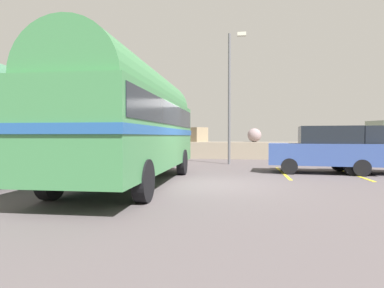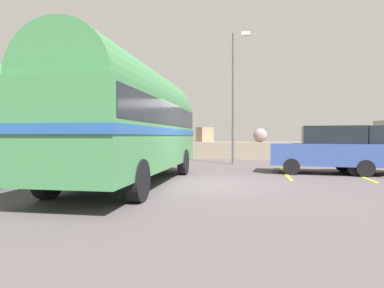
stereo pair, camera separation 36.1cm
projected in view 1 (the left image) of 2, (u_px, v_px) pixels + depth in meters
name	position (u px, v px, depth m)	size (l,w,h in m)	color
ground	(209.00, 185.00, 9.85)	(32.00, 26.00, 0.02)	#524A4C
breakwater	(234.00, 148.00, 21.42)	(31.36, 2.13, 2.46)	gray
parking_lines	(352.00, 174.00, 12.52)	(5.32, 4.40, 0.01)	gold
vintage_coach	(132.00, 118.00, 9.85)	(2.60, 8.63, 3.70)	black
second_coach	(34.00, 121.00, 11.99)	(2.86, 8.70, 3.70)	black
parked_car_nearest	(324.00, 149.00, 12.84)	(4.24, 2.08, 1.86)	black
parked_car_middle	(382.00, 149.00, 12.62)	(4.17, 1.87, 1.86)	black
lamp_post	(231.00, 91.00, 16.83)	(0.92, 0.31, 6.82)	#5B5B60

